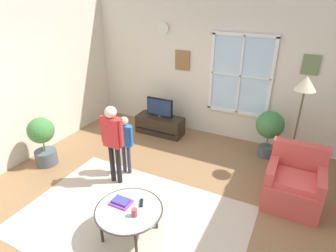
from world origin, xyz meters
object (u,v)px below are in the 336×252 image
object	(u,v)px
armchair	(293,184)
coffee_table	(129,211)
remote_near_cup	(141,203)
person_blue_shirt	(125,139)
television	(160,107)
person_red_shirt	(113,137)
potted_plant_by_window	(270,128)
remote_near_books	(129,204)
cup	(134,212)
book_stack	(121,202)
tv_stand	(160,125)
floor_lamp	(304,94)
potted_plant_corner	(43,139)

from	to	relation	value
armchair	coffee_table	xyz separation A→B (m)	(-1.78, -1.59, 0.07)
remote_near_cup	person_blue_shirt	size ratio (longest dim) A/B	0.13
television	person_red_shirt	size ratio (longest dim) A/B	0.44
person_blue_shirt	armchair	bearing A→B (deg)	9.46
coffee_table	potted_plant_by_window	size ratio (longest dim) A/B	0.94
television	remote_near_books	world-z (taller)	television
cup	remote_near_cup	world-z (taller)	cup
potted_plant_by_window	coffee_table	bearing A→B (deg)	-113.79
book_stack	person_blue_shirt	bearing A→B (deg)	121.49
tv_stand	person_blue_shirt	xyz separation A→B (m)	(0.19, -1.57, 0.46)
floor_lamp	remote_near_books	bearing A→B (deg)	-126.49
person_blue_shirt	potted_plant_by_window	xyz separation A→B (m)	(2.04, 1.62, -0.06)
person_blue_shirt	potted_plant_by_window	distance (m)	2.61
tv_stand	television	xyz separation A→B (m)	(0.00, -0.00, 0.41)
book_stack	remote_near_cup	distance (m)	0.26
person_blue_shirt	tv_stand	bearing A→B (deg)	96.97
cup	person_red_shirt	distance (m)	1.38
tv_stand	book_stack	size ratio (longest dim) A/B	4.00
cup	coffee_table	bearing A→B (deg)	153.43
tv_stand	potted_plant_by_window	bearing A→B (deg)	1.14
remote_near_books	television	bearing A→B (deg)	109.93
potted_plant_by_window	book_stack	bearing A→B (deg)	-116.67
remote_near_cup	coffee_table	bearing A→B (deg)	-118.11
television	person_red_shirt	distance (m)	1.89
potted_plant_corner	floor_lamp	world-z (taller)	floor_lamp
coffee_table	person_blue_shirt	bearing A→B (deg)	125.44
potted_plant_corner	cup	bearing A→B (deg)	-18.37
armchair	remote_near_books	xyz separation A→B (m)	(-1.83, -1.51, 0.10)
tv_stand	potted_plant_corner	xyz separation A→B (m)	(-1.26, -1.99, 0.32)
remote_near_books	potted_plant_by_window	world-z (taller)	potted_plant_by_window
book_stack	potted_plant_corner	size ratio (longest dim) A/B	0.29
remote_near_cup	television	bearing A→B (deg)	113.18
armchair	remote_near_books	world-z (taller)	armchair
potted_plant_by_window	armchair	bearing A→B (deg)	-64.95
remote_near_books	potted_plant_corner	world-z (taller)	potted_plant_corner
cup	remote_near_cup	distance (m)	0.23
armchair	person_red_shirt	size ratio (longest dim) A/B	0.66
cup	potted_plant_by_window	xyz separation A→B (m)	(1.10, 2.83, 0.12)
book_stack	potted_plant_by_window	xyz separation A→B (m)	(1.37, 2.72, 0.15)
person_blue_shirt	potted_plant_corner	bearing A→B (deg)	-163.96
remote_near_books	potted_plant_corner	size ratio (longest dim) A/B	0.16
cup	person_blue_shirt	distance (m)	1.55
remote_near_cup	floor_lamp	bearing A→B (deg)	54.79
book_stack	floor_lamp	distance (m)	3.11
television	potted_plant_corner	bearing A→B (deg)	-122.39
floor_lamp	potted_plant_by_window	bearing A→B (deg)	138.76
television	person_blue_shirt	xyz separation A→B (m)	(0.19, -1.57, 0.05)
armchair	floor_lamp	distance (m)	1.37
cup	remote_near_books	xyz separation A→B (m)	(-0.18, 0.14, -0.04)
person_red_shirt	remote_near_books	bearing A→B (deg)	-45.20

